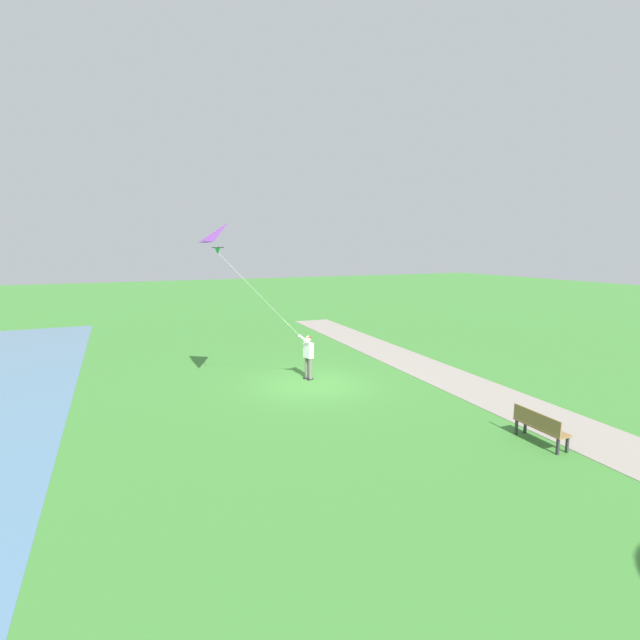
% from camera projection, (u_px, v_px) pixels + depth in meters
% --- Properties ---
extents(ground_plane, '(120.00, 120.00, 0.00)m').
position_uv_depth(ground_plane, '(310.00, 383.00, 17.29)').
color(ground_plane, '#3D7F33').
extents(walkway_path, '(3.80, 32.07, 0.02)m').
position_uv_depth(walkway_path, '(456.00, 381.00, 17.62)').
color(walkway_path, gray).
rests_on(walkway_path, ground).
extents(person_kite_flyer, '(0.63, 0.51, 1.83)m').
position_uv_depth(person_kite_flyer, '(308.00, 353.00, 17.67)').
color(person_kite_flyer, '#232328').
rests_on(person_kite_flyer, ground).
extents(flying_kite, '(3.32, 1.82, 4.01)m').
position_uv_depth(flying_kite, '(228.00, 240.00, 14.84)').
color(flying_kite, purple).
extents(park_bench_near_walkway, '(0.51, 1.52, 0.88)m').
position_uv_depth(park_bench_near_walkway, '(539.00, 425.00, 11.88)').
color(park_bench_near_walkway, olive).
rests_on(park_bench_near_walkway, ground).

